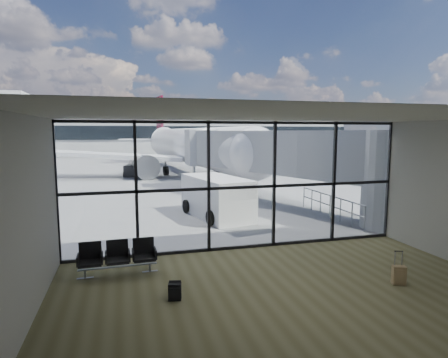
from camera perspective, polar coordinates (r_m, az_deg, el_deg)
name	(u,v)px	position (r m, az deg, el deg)	size (l,w,h in m)	color
ground	(153,162)	(52.60, -10.80, 2.55)	(220.00, 220.00, 0.00)	slate
lounge_shell	(308,198)	(8.61, 12.69, -2.81)	(12.02, 8.01, 4.51)	brown
glass_curtain_wall	(242,186)	(13.06, 2.77, -1.07)	(12.10, 0.12, 4.50)	white
jet_bridge	(286,156)	(21.35, 9.47, 3.43)	(8.00, 16.50, 4.33)	#A7A9AC
apron_railing	(330,203)	(18.79, 15.84, -3.53)	(0.06, 5.46, 1.11)	gray
far_terminal	(140,132)	(74.34, -12.66, 7.07)	(80.00, 12.20, 11.00)	#A9A9A5
tree_3	(3,129)	(87.38, -30.68, 6.51)	(4.95, 4.95, 7.12)	#382619
tree_4	(35,126)	(86.00, -26.82, 7.16)	(5.61, 5.61, 8.07)	#382619
tree_5	(67,124)	(85.03, -22.85, 7.80)	(6.27, 6.27, 9.03)	#382619
seating_row	(118,256)	(11.54, -15.90, -11.16)	(2.21, 0.66, 0.98)	gray
backpack	(175,291)	(9.67, -7.51, -16.63)	(0.35, 0.34, 0.47)	black
suitcase	(399,275)	(11.45, 25.11, -13.11)	(0.39, 0.33, 0.92)	olive
airliner	(189,146)	(37.60, -5.29, 5.00)	(29.81, 34.62, 8.92)	white
service_van	(218,197)	(18.12, -0.99, -2.73)	(2.88, 4.79, 1.95)	white
belt_loader	(134,169)	(36.59, -13.53, 1.47)	(2.12, 4.14, 1.82)	black
traffic_cone_a	(239,195)	(22.93, 2.37, -2.52)	(0.39, 0.39, 0.55)	#E43C0C
traffic_cone_c	(237,179)	(30.73, 1.94, 0.00)	(0.42, 0.42, 0.60)	red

